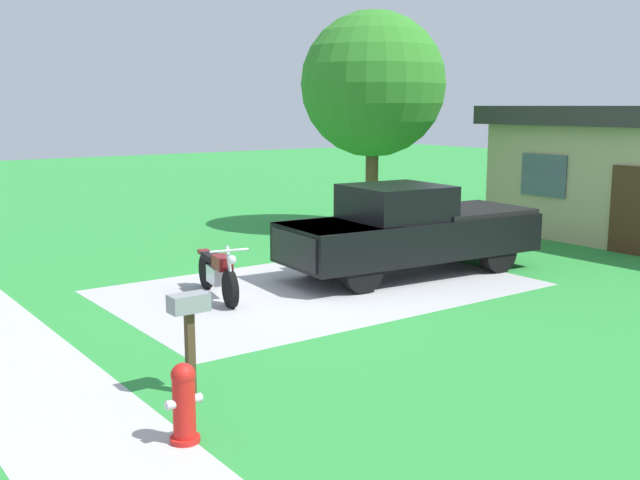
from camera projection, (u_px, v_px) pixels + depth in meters
ground_plane at (321, 288)px, 14.66m from camera, size 80.00×80.00×0.00m
driveway_pad at (321, 288)px, 14.66m from camera, size 5.10×7.96×0.01m
motorcycle at (218, 273)px, 13.85m from camera, size 2.19×0.81×1.09m
pickup_truck at (413, 229)px, 15.75m from camera, size 2.48×5.77×1.90m
fire_hydrant at (184, 403)px, 7.87m from camera, size 0.32×0.40×0.87m
mailbox at (189, 317)px, 9.13m from camera, size 0.26×0.48×1.26m
shade_tree at (373, 85)px, 20.89m from camera, size 4.03×4.03×6.10m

